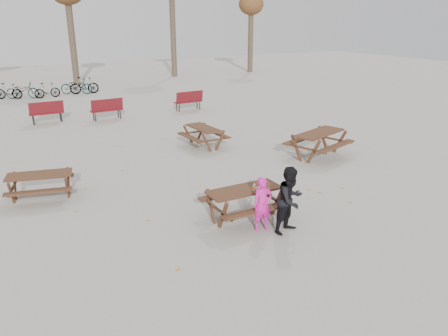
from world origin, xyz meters
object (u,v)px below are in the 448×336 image
food_tray (259,188)px  picnic_table_north (41,186)px  main_picnic_table (244,196)px  soda_bottle (254,188)px  picnic_table_east (319,144)px  picnic_table_far (204,137)px  child (263,204)px  adult (290,200)px

food_tray → picnic_table_north: size_ratio=0.11×
main_picnic_table → soda_bottle: 0.36m
food_tray → picnic_table_east: size_ratio=0.09×
picnic_table_east → picnic_table_north: bearing=158.1°
main_picnic_table → picnic_table_north: bearing=138.1°
food_tray → picnic_table_north: food_tray is taller
picnic_table_east → picnic_table_north: 9.05m
food_tray → picnic_table_far: size_ratio=0.11×
picnic_table_far → child: bearing=160.7°
child → adult: size_ratio=0.82×
soda_bottle → adult: (0.40, -0.88, -0.07)m
main_picnic_table → picnic_table_north: (-4.13, 3.71, -0.23)m
picnic_table_east → food_tray: bearing=-162.8°
soda_bottle → child: size_ratio=0.13×
food_tray → main_picnic_table: bearing=148.1°
soda_bottle → adult: bearing=-65.4°
adult → picnic_table_north: bearing=118.3°
picnic_table_north → picnic_table_far: size_ratio=0.97×
food_tray → child: 0.60m
main_picnic_table → child: child is taller
soda_bottle → picnic_table_north: soda_bottle is taller
main_picnic_table → soda_bottle: (0.15, -0.19, 0.26)m
food_tray → picnic_table_north: bearing=138.6°
child → adult: (0.50, -0.36, 0.14)m
picnic_table_east → main_picnic_table: bearing=-165.9°
main_picnic_table → picnic_table_far: size_ratio=1.05×
main_picnic_table → picnic_table_east: size_ratio=0.88×
soda_bottle → picnic_table_north: size_ratio=0.10×
child → picnic_table_east: bearing=47.0°
soda_bottle → picnic_table_far: soda_bottle is taller
adult → child: bearing=128.1°
main_picnic_table → soda_bottle: bearing=-51.5°
soda_bottle → picnic_table_north: 5.82m
main_picnic_table → picnic_table_east: bearing=31.4°
child → adult: bearing=-26.2°
food_tray → picnic_table_east: bearing=34.5°
food_tray → child: (-0.24, -0.53, -0.16)m
picnic_table_east → picnic_table_far: (-2.94, 3.09, -0.07)m
food_tray → picnic_table_far: (1.66, 6.26, -0.43)m
child → picnic_table_north: size_ratio=0.77×
picnic_table_north → adult: bearing=-31.9°
main_picnic_table → picnic_table_far: main_picnic_table is taller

